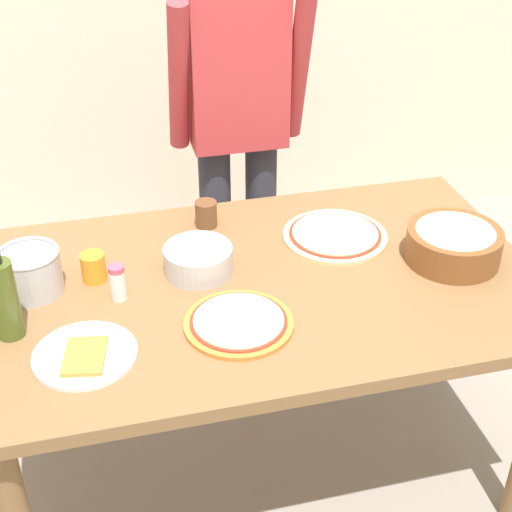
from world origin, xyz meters
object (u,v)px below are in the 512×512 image
(olive_oil_bottle, at_px, (4,299))
(salt_shaker, at_px, (118,283))
(dining_table, at_px, (260,305))
(pizza_cooked_on_tray, at_px, (239,323))
(cup_small_brown, at_px, (206,214))
(plate_with_slice, at_px, (85,355))
(pizza_raw_on_board, at_px, (335,235))
(mixing_bowl_steel, at_px, (198,260))
(cup_orange, at_px, (93,267))
(steel_pot, at_px, (30,271))
(popcorn_bowl, at_px, (454,242))
(person_cook, at_px, (237,119))

(olive_oil_bottle, relative_size, salt_shaker, 2.42)
(dining_table, xyz_separation_m, pizza_cooked_on_tray, (-0.11, -0.19, 0.10))
(salt_shaker, bearing_deg, cup_small_brown, 47.24)
(plate_with_slice, height_order, cup_small_brown, cup_small_brown)
(pizza_raw_on_board, relative_size, mixing_bowl_steel, 1.64)
(olive_oil_bottle, bearing_deg, plate_with_slice, -37.95)
(pizza_raw_on_board, distance_m, cup_orange, 0.75)
(plate_with_slice, height_order, olive_oil_bottle, olive_oil_bottle)
(steel_pot, bearing_deg, salt_shaker, -22.42)
(pizza_cooked_on_tray, bearing_deg, olive_oil_bottle, 169.60)
(olive_oil_bottle, bearing_deg, mixing_bowl_steel, 18.19)
(plate_with_slice, xyz_separation_m, cup_orange, (0.05, 0.34, 0.03))
(pizza_cooked_on_tray, height_order, olive_oil_bottle, olive_oil_bottle)
(popcorn_bowl, bearing_deg, dining_table, 176.69)
(cup_small_brown, distance_m, salt_shaker, 0.45)
(popcorn_bowl, height_order, cup_small_brown, popcorn_bowl)
(pizza_raw_on_board, bearing_deg, plate_with_slice, -153.57)
(steel_pot, xyz_separation_m, salt_shaker, (0.23, -0.09, -0.01))
(salt_shaker, bearing_deg, mixing_bowl_steel, 18.40)
(pizza_raw_on_board, relative_size, steel_pot, 1.89)
(person_cook, xyz_separation_m, pizza_cooked_on_tray, (-0.21, -0.95, -0.17))
(mixing_bowl_steel, distance_m, salt_shaker, 0.25)
(person_cook, xyz_separation_m, salt_shaker, (-0.51, -0.75, -0.13))
(steel_pot, relative_size, cup_orange, 2.04)
(dining_table, distance_m, plate_with_slice, 0.56)
(steel_pot, xyz_separation_m, cup_orange, (0.17, 0.01, -0.02))
(popcorn_bowl, height_order, cup_orange, popcorn_bowl)
(dining_table, relative_size, popcorn_bowl, 5.71)
(steel_pot, relative_size, cup_small_brown, 2.04)
(person_cook, xyz_separation_m, plate_with_slice, (-0.61, -0.98, -0.17))
(pizza_cooked_on_tray, height_order, steel_pot, steel_pot)
(salt_shaker, bearing_deg, person_cook, 55.90)
(pizza_raw_on_board, bearing_deg, dining_table, -149.31)
(dining_table, distance_m, pizza_cooked_on_tray, 0.24)
(pizza_cooked_on_tray, height_order, popcorn_bowl, popcorn_bowl)
(dining_table, distance_m, salt_shaker, 0.43)
(pizza_cooked_on_tray, relative_size, cup_small_brown, 3.43)
(cup_small_brown, bearing_deg, pizza_raw_on_board, -24.58)
(plate_with_slice, bearing_deg, dining_table, 23.89)
(person_cook, height_order, popcorn_bowl, person_cook)
(dining_table, height_order, mixing_bowl_steel, mixing_bowl_steel)
(person_cook, distance_m, pizza_raw_on_board, 0.64)
(pizza_raw_on_board, relative_size, plate_with_slice, 1.26)
(person_cook, height_order, steel_pot, person_cook)
(cup_orange, bearing_deg, plate_with_slice, -97.69)
(pizza_cooked_on_tray, bearing_deg, popcorn_bowl, 12.88)
(plate_with_slice, distance_m, olive_oil_bottle, 0.25)
(steel_pot, bearing_deg, pizza_raw_on_board, 4.20)
(cup_orange, bearing_deg, popcorn_bowl, -8.19)
(pizza_raw_on_board, xyz_separation_m, mixing_bowl_steel, (-0.45, -0.08, 0.03))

